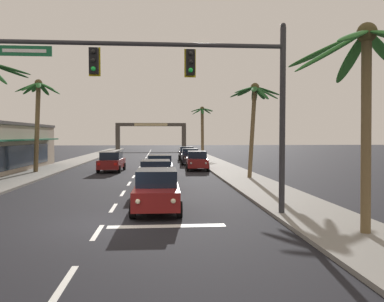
{
  "coord_description": "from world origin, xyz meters",
  "views": [
    {
      "loc": [
        2.0,
        -13.64,
        3.07
      ],
      "look_at": [
        3.76,
        8.0,
        2.2
      ],
      "focal_mm": 36.32,
      "sensor_mm": 36.0,
      "label": 1
    }
  ],
  "objects_px": {
    "sedan_parked_nearest_kerb": "(187,153)",
    "sedan_parked_mid_kerb": "(197,160)",
    "sedan_oncoming_far": "(112,162)",
    "palm_right_farthest": "(202,122)",
    "sedan_parked_far_kerb": "(190,156)",
    "traffic_signal_mast": "(196,80)",
    "town_gateway_arch": "(151,132)",
    "palm_right_second": "(254,104)",
    "palm_left_third": "(38,105)",
    "sedan_lead_at_stop_bar": "(157,190)",
    "sedan_fifth_in_queue": "(160,167)",
    "sedan_third_in_queue": "(156,175)",
    "palm_right_nearest": "(368,69)"
  },
  "relations": [
    {
      "from": "sedan_parked_nearest_kerb",
      "to": "sedan_parked_mid_kerb",
      "type": "distance_m",
      "value": 13.77
    },
    {
      "from": "sedan_oncoming_far",
      "to": "sedan_parked_nearest_kerb",
      "type": "distance_m",
      "value": 16.47
    },
    {
      "from": "sedan_parked_nearest_kerb",
      "to": "palm_right_farthest",
      "type": "distance_m",
      "value": 10.68
    },
    {
      "from": "sedan_parked_far_kerb",
      "to": "sedan_parked_mid_kerb",
      "type": "bearing_deg",
      "value": -89.01
    },
    {
      "from": "traffic_signal_mast",
      "to": "sedan_oncoming_far",
      "type": "relative_size",
      "value": 2.34
    },
    {
      "from": "sedan_parked_far_kerb",
      "to": "palm_right_farthest",
      "type": "bearing_deg",
      "value": 79.37
    },
    {
      "from": "traffic_signal_mast",
      "to": "sedan_parked_mid_kerb",
      "type": "height_order",
      "value": "traffic_signal_mast"
    },
    {
      "from": "town_gateway_arch",
      "to": "sedan_parked_mid_kerb",
      "type": "bearing_deg",
      "value": -83.97
    },
    {
      "from": "sedan_parked_far_kerb",
      "to": "town_gateway_arch",
      "type": "bearing_deg",
      "value": 96.81
    },
    {
      "from": "palm_right_second",
      "to": "traffic_signal_mast",
      "type": "bearing_deg",
      "value": -112.88
    },
    {
      "from": "sedan_parked_nearest_kerb",
      "to": "palm_left_third",
      "type": "distance_m",
      "value": 21.05
    },
    {
      "from": "sedan_lead_at_stop_bar",
      "to": "sedan_fifth_in_queue",
      "type": "relative_size",
      "value": 1.0
    },
    {
      "from": "sedan_parked_nearest_kerb",
      "to": "palm_right_second",
      "type": "bearing_deg",
      "value": -81.41
    },
    {
      "from": "sedan_parked_mid_kerb",
      "to": "palm_right_farthest",
      "type": "distance_m",
      "value": 23.71
    },
    {
      "from": "sedan_parked_mid_kerb",
      "to": "palm_right_second",
      "type": "height_order",
      "value": "palm_right_second"
    },
    {
      "from": "palm_right_second",
      "to": "sedan_parked_mid_kerb",
      "type": "bearing_deg",
      "value": 112.77
    },
    {
      "from": "sedan_third_in_queue",
      "to": "palm_right_second",
      "type": "relative_size",
      "value": 0.66
    },
    {
      "from": "palm_left_third",
      "to": "sedan_parked_mid_kerb",
      "type": "bearing_deg",
      "value": 8.94
    },
    {
      "from": "sedan_parked_far_kerb",
      "to": "palm_right_farthest",
      "type": "xyz_separation_m",
      "value": [
        3.09,
        16.47,
        4.17
      ]
    },
    {
      "from": "sedan_parked_far_kerb",
      "to": "palm_left_third",
      "type": "bearing_deg",
      "value": -145.99
    },
    {
      "from": "traffic_signal_mast",
      "to": "sedan_parked_nearest_kerb",
      "type": "xyz_separation_m",
      "value": [
        1.94,
        33.82,
        -4.24
      ]
    },
    {
      "from": "sedan_fifth_in_queue",
      "to": "sedan_parked_far_kerb",
      "type": "height_order",
      "value": "same"
    },
    {
      "from": "sedan_fifth_in_queue",
      "to": "palm_left_third",
      "type": "relative_size",
      "value": 0.59
    },
    {
      "from": "sedan_fifth_in_queue",
      "to": "sedan_parked_mid_kerb",
      "type": "relative_size",
      "value": 0.99
    },
    {
      "from": "sedan_parked_nearest_kerb",
      "to": "sedan_parked_mid_kerb",
      "type": "relative_size",
      "value": 0.99
    },
    {
      "from": "palm_right_farthest",
      "to": "town_gateway_arch",
      "type": "distance_m",
      "value": 27.74
    },
    {
      "from": "sedan_parked_mid_kerb",
      "to": "sedan_parked_far_kerb",
      "type": "bearing_deg",
      "value": 90.99
    },
    {
      "from": "sedan_parked_mid_kerb",
      "to": "palm_right_farthest",
      "type": "bearing_deg",
      "value": 82.68
    },
    {
      "from": "sedan_oncoming_far",
      "to": "sedan_parked_mid_kerb",
      "type": "relative_size",
      "value": 1.0
    },
    {
      "from": "palm_right_farthest",
      "to": "sedan_parked_far_kerb",
      "type": "bearing_deg",
      "value": -100.63
    },
    {
      "from": "palm_right_second",
      "to": "sedan_oncoming_far",
      "type": "bearing_deg",
      "value": 147.37
    },
    {
      "from": "sedan_third_in_queue",
      "to": "palm_right_nearest",
      "type": "distance_m",
      "value": 13.13
    },
    {
      "from": "sedan_parked_nearest_kerb",
      "to": "town_gateway_arch",
      "type": "relative_size",
      "value": 0.3
    },
    {
      "from": "town_gateway_arch",
      "to": "sedan_fifth_in_queue",
      "type": "bearing_deg",
      "value": -88.0
    },
    {
      "from": "sedan_oncoming_far",
      "to": "sedan_parked_nearest_kerb",
      "type": "bearing_deg",
      "value": 63.31
    },
    {
      "from": "sedan_parked_mid_kerb",
      "to": "palm_right_nearest",
      "type": "distance_m",
      "value": 23.8
    },
    {
      "from": "sedan_fifth_in_queue",
      "to": "palm_right_nearest",
      "type": "xyz_separation_m",
      "value": [
        6.16,
        -16.64,
        4.17
      ]
    },
    {
      "from": "town_gateway_arch",
      "to": "sedan_oncoming_far",
      "type": "bearing_deg",
      "value": -92.43
    },
    {
      "from": "palm_left_third",
      "to": "town_gateway_arch",
      "type": "relative_size",
      "value": 0.5
    },
    {
      "from": "palm_right_second",
      "to": "sedan_lead_at_stop_bar",
      "type": "bearing_deg",
      "value": -121.69
    },
    {
      "from": "sedan_oncoming_far",
      "to": "sedan_parked_nearest_kerb",
      "type": "height_order",
      "value": "same"
    },
    {
      "from": "traffic_signal_mast",
      "to": "palm_right_farthest",
      "type": "height_order",
      "value": "palm_right_farthest"
    },
    {
      "from": "palm_right_nearest",
      "to": "palm_right_second",
      "type": "relative_size",
      "value": 0.95
    },
    {
      "from": "sedan_fifth_in_queue",
      "to": "sedan_oncoming_far",
      "type": "height_order",
      "value": "same"
    },
    {
      "from": "traffic_signal_mast",
      "to": "sedan_parked_mid_kerb",
      "type": "distance_m",
      "value": 20.58
    },
    {
      "from": "sedan_parked_mid_kerb",
      "to": "sedan_fifth_in_queue",
      "type": "bearing_deg",
      "value": -116.32
    },
    {
      "from": "sedan_parked_nearest_kerb",
      "to": "palm_right_second",
      "type": "height_order",
      "value": "palm_right_second"
    },
    {
      "from": "sedan_third_in_queue",
      "to": "sedan_parked_nearest_kerb",
      "type": "height_order",
      "value": "same"
    },
    {
      "from": "palm_right_second",
      "to": "palm_left_third",
      "type": "bearing_deg",
      "value": 160.74
    },
    {
      "from": "palm_right_second",
      "to": "palm_right_farthest",
      "type": "height_order",
      "value": "palm_right_farthest"
    }
  ]
}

